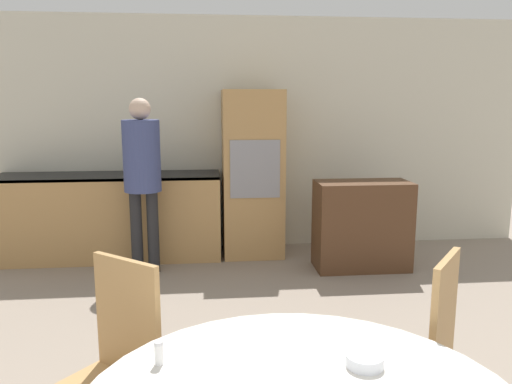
{
  "coord_description": "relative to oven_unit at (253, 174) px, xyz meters",
  "views": [
    {
      "loc": [
        -0.33,
        -0.09,
        1.67
      ],
      "look_at": [
        -0.02,
        3.07,
        1.09
      ],
      "focal_mm": 35.0,
      "sensor_mm": 36.0,
      "label": 1
    }
  ],
  "objects": [
    {
      "name": "kitchen_counter",
      "position": [
        -1.54,
        -0.01,
        -0.43
      ],
      "size": [
        2.35,
        0.6,
        0.91
      ],
      "color": "tan",
      "rests_on": "ground_plane"
    },
    {
      "name": "sideboard",
      "position": [
        1.05,
        -0.61,
        -0.45
      ],
      "size": [
        0.93,
        0.45,
        0.89
      ],
      "color": "#51331E",
      "rests_on": "ground_plane"
    },
    {
      "name": "chair_far_left",
      "position": [
        -0.91,
        -3.31,
        -0.34
      ],
      "size": [
        0.56,
        0.56,
        1.0
      ],
      "rotation": [
        0.0,
        0.0,
        5.6
      ],
      "color": "tan",
      "rests_on": "ground_plane"
    },
    {
      "name": "chair_far_right",
      "position": [
        0.48,
        -3.31,
        -0.34
      ],
      "size": [
        0.56,
        0.56,
        1.0
      ],
      "rotation": [
        0.0,
        0.0,
        4.03
      ],
      "color": "tan",
      "rests_on": "ground_plane"
    },
    {
      "name": "bowl_near",
      "position": [
        0.05,
        -3.77,
        -0.13
      ],
      "size": [
        0.13,
        0.13,
        0.04
      ],
      "color": "silver",
      "rests_on": "dining_table"
    },
    {
      "name": "person_standing",
      "position": [
        -1.11,
        -0.53,
        0.16
      ],
      "size": [
        0.35,
        0.35,
        1.71
      ],
      "color": "#262628",
      "rests_on": "ground_plane"
    },
    {
      "name": "oven_unit",
      "position": [
        0.0,
        0.0,
        0.0
      ],
      "size": [
        0.65,
        0.59,
        1.79
      ],
      "color": "tan",
      "rests_on": "ground_plane"
    },
    {
      "name": "wall_back",
      "position": [
        -0.16,
        0.34,
        0.4
      ],
      "size": [
        6.8,
        0.05,
        2.6
      ],
      "color": "beige",
      "rests_on": "ground_plane"
    },
    {
      "name": "salt_shaker",
      "position": [
        -0.68,
        -3.68,
        -0.11
      ],
      "size": [
        0.03,
        0.03,
        0.09
      ],
      "color": "white",
      "rests_on": "dining_table"
    }
  ]
}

